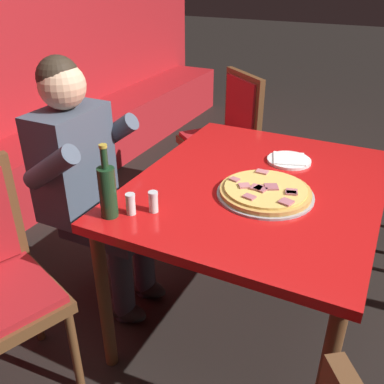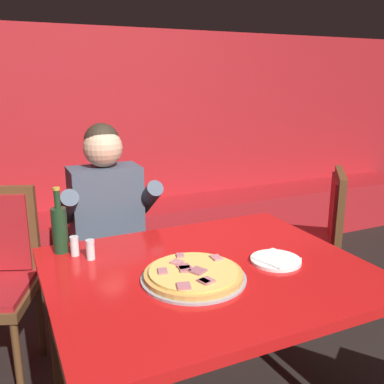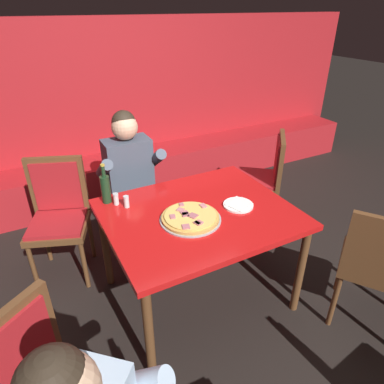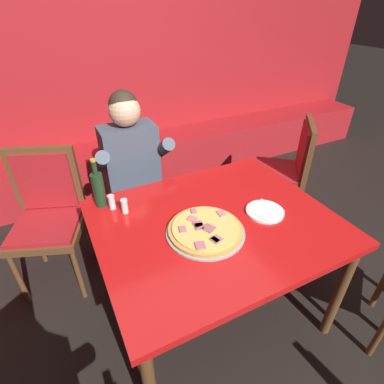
{
  "view_description": "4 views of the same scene",
  "coord_description": "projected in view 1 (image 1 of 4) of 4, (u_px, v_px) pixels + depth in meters",
  "views": [
    {
      "loc": [
        -1.62,
        -0.48,
        1.63
      ],
      "look_at": [
        -0.19,
        0.23,
        0.76
      ],
      "focal_mm": 40.0,
      "sensor_mm": 36.0,
      "label": 1
    },
    {
      "loc": [
        -0.72,
        -1.4,
        1.51
      ],
      "look_at": [
        0.05,
        0.27,
        1.01
      ],
      "focal_mm": 40.0,
      "sensor_mm": 36.0,
      "label": 2
    },
    {
      "loc": [
        -0.96,
        -1.71,
        2.01
      ],
      "look_at": [
        -0.03,
        0.04,
        0.91
      ],
      "focal_mm": 32.0,
      "sensor_mm": 36.0,
      "label": 3
    },
    {
      "loc": [
        -0.68,
        -1.06,
        1.78
      ],
      "look_at": [
        -0.02,
        0.24,
        0.82
      ],
      "focal_mm": 28.0,
      "sensor_mm": 36.0,
      "label": 4
    }
  ],
  "objects": [
    {
      "name": "main_dining_table",
      "position": [
        257.0,
        198.0,
        1.91
      ],
      "size": [
        1.25,
        1.03,
        0.77
      ],
      "color": "brown",
      "rests_on": "ground_plane"
    },
    {
      "name": "beer_bottle",
      "position": [
        108.0,
        190.0,
        1.58
      ],
      "size": [
        0.07,
        0.07,
        0.29
      ],
      "color": "#19381E",
      "rests_on": "main_dining_table"
    },
    {
      "name": "shaker_parmesan",
      "position": [
        131.0,
        205.0,
        1.63
      ],
      "size": [
        0.04,
        0.04,
        0.09
      ],
      "color": "silver",
      "rests_on": "main_dining_table"
    },
    {
      "name": "pizza",
      "position": [
        265.0,
        192.0,
        1.76
      ],
      "size": [
        0.4,
        0.4,
        0.05
      ],
      "color": "#9E9EA3",
      "rests_on": "main_dining_table"
    },
    {
      "name": "dining_chair_side_aisle",
      "position": [
        227.0,
        131.0,
        2.99
      ],
      "size": [
        0.62,
        0.62,
        0.96
      ],
      "color": "brown",
      "rests_on": "ground_plane"
    },
    {
      "name": "diner_seated_blue_shirt",
      "position": [
        89.0,
        179.0,
        2.04
      ],
      "size": [
        0.53,
        0.53,
        1.27
      ],
      "color": "black",
      "rests_on": "ground_plane"
    },
    {
      "name": "plate_white_paper",
      "position": [
        289.0,
        160.0,
        2.07
      ],
      "size": [
        0.21,
        0.21,
        0.02
      ],
      "color": "white",
      "rests_on": "main_dining_table"
    },
    {
      "name": "shaker_black_pepper",
      "position": [
        153.0,
        203.0,
        1.64
      ],
      "size": [
        0.04,
        0.04,
        0.09
      ],
      "color": "silver",
      "rests_on": "main_dining_table"
    },
    {
      "name": "ground_plane",
      "position": [
        247.0,
        313.0,
        2.24
      ],
      "size": [
        24.0,
        24.0,
        0.0
      ],
      "primitive_type": "plane",
      "color": "black"
    }
  ]
}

